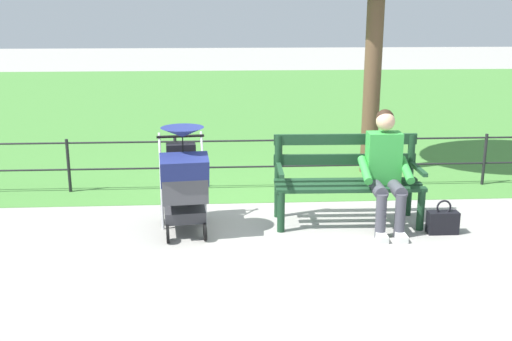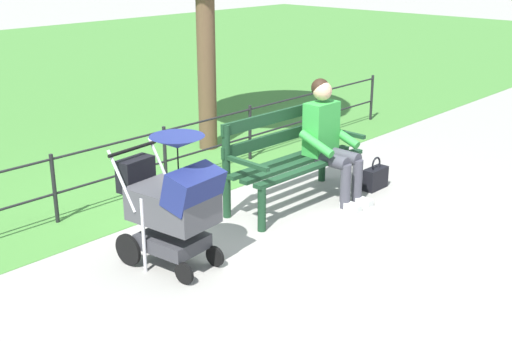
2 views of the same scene
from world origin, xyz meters
name	(u,v)px [view 1 (image 1 of 2)]	position (x,y,z in m)	size (l,w,h in m)	color
ground_plane	(293,225)	(0.00, 0.00, 0.00)	(60.00, 60.00, 0.00)	#9E9B93
grass_lawn	(251,103)	(0.00, -8.80, 0.00)	(40.00, 16.00, 0.01)	#478438
park_bench	(347,176)	(-0.60, -0.12, 0.53)	(1.61, 0.64, 0.96)	#193D23
person_on_bench	(385,167)	(-0.96, 0.11, 0.68)	(0.54, 0.74, 1.28)	#42424C
stroller	(184,178)	(1.18, 0.13, 0.59)	(0.59, 0.93, 1.15)	black
handbag	(443,222)	(-1.55, 0.33, 0.13)	(0.32, 0.14, 0.37)	black
park_fence	(302,157)	(-0.28, -1.41, 0.42)	(8.24, 0.04, 0.70)	black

